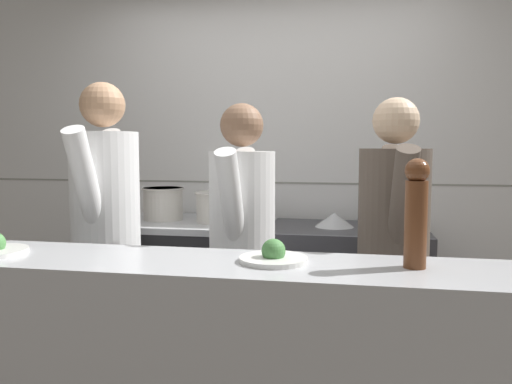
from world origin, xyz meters
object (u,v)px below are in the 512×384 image
at_px(sauce_pot, 220,206).
at_px(chef_head_cook, 106,232).
at_px(stock_pot, 163,203).
at_px(chef_sous, 242,248).
at_px(oven_range, 193,288).
at_px(pepper_mill, 416,211).
at_px(plated_dish_appetiser, 273,256).
at_px(mixing_bowl_steel, 334,220).
at_px(chef_line, 393,251).

xyz_separation_m(sauce_pot, chef_head_cook, (-0.42, -0.75, -0.05)).
xyz_separation_m(stock_pot, chef_sous, (0.70, -0.75, -0.13)).
height_order(oven_range, pepper_mill, pepper_mill).
bearing_deg(oven_range, pepper_mill, -48.00).
distance_m(plated_dish_appetiser, chef_head_cook, 1.16).
bearing_deg(plated_dish_appetiser, pepper_mill, 0.16).
bearing_deg(mixing_bowl_steel, chef_line, -68.13).
relative_size(plated_dish_appetiser, chef_line, 0.15).
relative_size(oven_range, pepper_mill, 2.56).
relative_size(sauce_pot, plated_dish_appetiser, 1.31).
xyz_separation_m(oven_range, stock_pot, (-0.21, 0.01, 0.57)).
xyz_separation_m(plated_dish_appetiser, pepper_mill, (0.49, 0.00, 0.18)).
xyz_separation_m(mixing_bowl_steel, chef_sous, (-0.44, -0.75, -0.04)).
bearing_deg(chef_head_cook, pepper_mill, -27.02).
distance_m(mixing_bowl_steel, chef_line, 0.80).
bearing_deg(plated_dish_appetiser, chef_head_cook, 147.65).
bearing_deg(chef_head_cook, stock_pot, 84.81).
height_order(mixing_bowl_steel, chef_head_cook, chef_head_cook).
bearing_deg(stock_pot, sauce_pot, -4.00).
distance_m(stock_pot, chef_line, 1.62).
distance_m(stock_pot, sauce_pot, 0.40).
height_order(pepper_mill, chef_line, chef_line).
height_order(chef_sous, chef_line, chef_line).
height_order(oven_range, plated_dish_appetiser, plated_dish_appetiser).
bearing_deg(chef_line, chef_head_cook, 176.83).
bearing_deg(mixing_bowl_steel, chef_head_cook, -145.75).
relative_size(oven_range, sauce_pot, 2.95).
distance_m(chef_head_cook, chef_sous, 0.72).
relative_size(mixing_bowl_steel, chef_head_cook, 0.14).
bearing_deg(oven_range, chef_head_cook, -105.94).
relative_size(sauce_pot, mixing_bowl_steel, 1.34).
bearing_deg(pepper_mill, sauce_pot, 127.59).
height_order(stock_pot, chef_sous, chef_sous).
bearing_deg(pepper_mill, chef_line, 91.51).
xyz_separation_m(oven_range, sauce_pot, (0.20, -0.02, 0.56)).
bearing_deg(chef_sous, stock_pot, 134.22).
relative_size(mixing_bowl_steel, chef_sous, 0.15).
height_order(sauce_pot, chef_head_cook, chef_head_cook).
bearing_deg(sauce_pot, chef_line, -34.35).
bearing_deg(chef_line, sauce_pot, 140.82).
bearing_deg(chef_head_cook, chef_line, -2.54).
distance_m(pepper_mill, chef_line, 0.72).
bearing_deg(mixing_bowl_steel, pepper_mill, -77.32).
bearing_deg(stock_pot, plated_dish_appetiser, -55.39).
xyz_separation_m(oven_range, mixing_bowl_steel, (0.94, 0.02, 0.49)).
height_order(oven_range, chef_head_cook, chef_head_cook).
height_order(stock_pot, sauce_pot, stock_pot).
relative_size(oven_range, chef_sous, 0.60).
height_order(oven_range, stock_pot, stock_pot).
relative_size(chef_sous, chef_line, 0.99).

